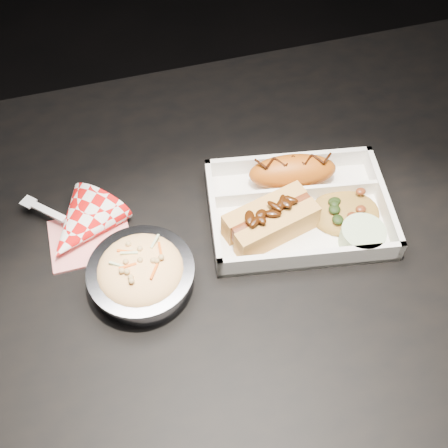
{
  "coord_description": "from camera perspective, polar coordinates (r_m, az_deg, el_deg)",
  "views": [
    {
      "loc": [
        -0.12,
        -0.41,
        1.4
      ],
      "look_at": [
        -0.01,
        0.0,
        0.81
      ],
      "focal_mm": 45.0,
      "sensor_mm": 36.0,
      "label": 1
    }
  ],
  "objects": [
    {
      "name": "fried_pastry",
      "position": [
        0.82,
        6.97,
        5.3
      ],
      "size": [
        0.14,
        0.07,
        0.05
      ],
      "primitive_type": "ellipsoid",
      "rotation": [
        0.0,
        0.0,
        -0.17
      ],
      "color": "#B25411",
      "rests_on": "food_tray"
    },
    {
      "name": "dining_table",
      "position": [
        0.85,
        0.42,
        -6.12
      ],
      "size": [
        1.2,
        0.8,
        0.75
      ],
      "color": "black",
      "rests_on": "ground"
    },
    {
      "name": "hotdog",
      "position": [
        0.76,
        4.78,
        0.47
      ],
      "size": [
        0.13,
        0.09,
        0.06
      ],
      "rotation": [
        0.0,
        0.0,
        0.25
      ],
      "color": "#CC9245",
      "rests_on": "food_tray"
    },
    {
      "name": "cupcake_liner",
      "position": [
        0.78,
        13.85,
        -1.29
      ],
      "size": [
        0.06,
        0.06,
        0.03
      ],
      "primitive_type": "cylinder",
      "color": "#A9C393",
      "rests_on": "food_tray"
    },
    {
      "name": "foil_coleslaw_cup",
      "position": [
        0.73,
        -8.4,
        -4.99
      ],
      "size": [
        0.14,
        0.14,
        0.07
      ],
      "color": "silver",
      "rests_on": "dining_table"
    },
    {
      "name": "napkin_fork",
      "position": [
        0.8,
        -14.42,
        -0.43
      ],
      "size": [
        0.15,
        0.15,
        0.1
      ],
      "rotation": [
        0.0,
        0.0,
        -0.78
      ],
      "color": "red",
      "rests_on": "dining_table"
    },
    {
      "name": "food_tray",
      "position": [
        0.81,
        7.52,
        1.3
      ],
      "size": [
        0.28,
        0.22,
        0.04
      ],
      "rotation": [
        0.0,
        0.0,
        -0.17
      ],
      "color": "silver",
      "rests_on": "dining_table"
    },
    {
      "name": "fried_rice_mound",
      "position": [
        0.8,
        12.31,
        1.6
      ],
      "size": [
        0.11,
        0.1,
        0.03
      ],
      "primitive_type": "ellipsoid",
      "rotation": [
        0.0,
        0.0,
        -0.17
      ],
      "color": "#A67930",
      "rests_on": "food_tray"
    },
    {
      "name": "floor",
      "position": [
        1.48,
        0.25,
        -19.43
      ],
      "size": [
        4.0,
        4.0,
        0.05
      ],
      "primitive_type": "cube",
      "color": "black",
      "rests_on": "ground"
    }
  ]
}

